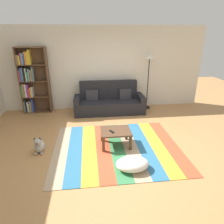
# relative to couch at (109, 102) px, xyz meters

# --- Properties ---
(ground_plane) EXTENTS (14.00, 14.00, 0.00)m
(ground_plane) POSITION_rel_couch_xyz_m (-0.12, -2.02, -0.34)
(ground_plane) COLOR #B27F4C
(back_wall) EXTENTS (6.80, 0.10, 2.70)m
(back_wall) POSITION_rel_couch_xyz_m (-0.12, 0.53, 1.01)
(back_wall) COLOR silver
(back_wall) RESTS_ON ground_plane
(rug) EXTENTS (2.84, 2.41, 0.01)m
(rug) POSITION_rel_couch_xyz_m (-0.07, -2.29, -0.33)
(rug) COLOR tan
(rug) RESTS_ON ground_plane
(couch) EXTENTS (2.26, 0.80, 1.00)m
(couch) POSITION_rel_couch_xyz_m (0.00, 0.00, 0.00)
(couch) COLOR black
(couch) RESTS_ON ground_plane
(bookshelf) EXTENTS (0.90, 0.28, 2.08)m
(bookshelf) POSITION_rel_couch_xyz_m (-2.47, 0.28, 0.72)
(bookshelf) COLOR brown
(bookshelf) RESTS_ON ground_plane
(coffee_table) EXTENTS (0.68, 0.56, 0.38)m
(coffee_table) POSITION_rel_couch_xyz_m (-0.08, -2.17, -0.02)
(coffee_table) COLOR #513826
(coffee_table) RESTS_ON rug
(pouf) EXTENTS (0.63, 0.45, 0.23)m
(pouf) POSITION_rel_couch_xyz_m (0.12, -3.09, -0.21)
(pouf) COLOR white
(pouf) RESTS_ON rug
(dog) EXTENTS (0.22, 0.35, 0.40)m
(dog) POSITION_rel_couch_xyz_m (-1.78, -2.26, -0.18)
(dog) COLOR #9E998E
(dog) RESTS_ON ground_plane
(standing_lamp) EXTENTS (0.32, 0.32, 1.83)m
(standing_lamp) POSITION_rel_couch_xyz_m (1.34, 0.21, 1.20)
(standing_lamp) COLOR black
(standing_lamp) RESTS_ON ground_plane
(tv_remote) EXTENTS (0.11, 0.15, 0.02)m
(tv_remote) POSITION_rel_couch_xyz_m (-0.18, -2.23, 0.06)
(tv_remote) COLOR black
(tv_remote) RESTS_ON coffee_table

